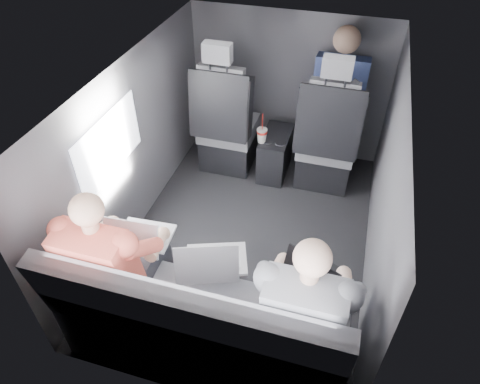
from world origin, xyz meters
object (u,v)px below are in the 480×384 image
(front_seat_right, at_px, (326,146))
(laptop_silver, at_px, (213,261))
(center_console, at_px, (275,154))
(front_seat_left, at_px, (227,130))
(laptop_white, at_px, (140,236))
(rear_bench, at_px, (201,328))
(passenger_front_right, at_px, (338,94))
(passenger_rear_left, at_px, (117,261))
(laptop_black, at_px, (311,271))
(soda_cup, at_px, (262,135))
(passenger_rear_right, at_px, (305,306))

(front_seat_right, bearing_deg, laptop_silver, -104.79)
(front_seat_right, bearing_deg, center_console, 174.93)
(front_seat_left, height_order, laptop_white, front_seat_left)
(front_seat_right, height_order, rear_bench, front_seat_right)
(passenger_front_right, bearing_deg, passenger_rear_left, -115.66)
(laptop_white, bearing_deg, laptop_silver, -7.45)
(front_seat_right, xyz_separation_m, laptop_black, (0.09, -1.59, 0.23))
(center_console, xyz_separation_m, laptop_silver, (0.01, -1.71, 0.43))
(laptop_black, height_order, passenger_front_right, passenger_front_right)
(laptop_white, bearing_deg, soda_cup, 76.24)
(laptop_silver, bearing_deg, passenger_rear_left, -166.01)
(soda_cup, bearing_deg, laptop_silver, -86.07)
(center_console, xyz_separation_m, rear_bench, (-0.00, -1.94, 0.11))
(rear_bench, bearing_deg, passenger_rear_right, 9.84)
(passenger_front_right, bearing_deg, laptop_white, -116.62)
(passenger_rear_right, xyz_separation_m, passenger_front_right, (-0.09, 2.06, 0.15))
(front_seat_left, height_order, soda_cup, front_seat_left)
(center_console, xyz_separation_m, passenger_front_right, (0.47, 0.22, 0.56))
(laptop_silver, bearing_deg, front_seat_right, 75.21)
(passenger_rear_left, bearing_deg, soda_cup, 76.02)
(soda_cup, height_order, passenger_rear_left, passenger_rear_left)
(center_console, bearing_deg, passenger_front_right, 25.08)
(rear_bench, bearing_deg, soda_cup, 93.17)
(passenger_rear_left, height_order, passenger_front_right, passenger_front_right)
(rear_bench, relative_size, laptop_white, 4.73)
(passenger_rear_right, bearing_deg, center_console, 106.65)
(front_seat_left, bearing_deg, passenger_rear_left, -92.40)
(laptop_white, height_order, laptop_silver, laptop_silver)
(laptop_black, xyz_separation_m, passenger_rear_left, (-1.07, -0.22, -0.02))
(passenger_front_right, bearing_deg, center_console, -154.92)
(laptop_black, bearing_deg, soda_cup, 113.37)
(rear_bench, height_order, passenger_front_right, passenger_front_right)
(laptop_black, bearing_deg, passenger_front_right, 92.40)
(front_seat_left, distance_m, soda_cup, 0.37)
(center_console, distance_m, laptop_white, 1.77)
(soda_cup, bearing_deg, front_seat_left, 164.58)
(rear_bench, relative_size, laptop_black, 3.92)
(soda_cup, height_order, laptop_white, laptop_white)
(rear_bench, distance_m, passenger_rear_right, 0.64)
(soda_cup, relative_size, passenger_rear_left, 0.23)
(laptop_silver, relative_size, passenger_front_right, 0.45)
(rear_bench, xyz_separation_m, laptop_white, (-0.47, 0.29, 0.32))
(front_seat_right, xyz_separation_m, laptop_silver, (-0.44, -1.67, 0.23))
(laptop_silver, bearing_deg, rear_bench, -92.08)
(center_console, height_order, laptop_silver, laptop_silver)
(laptop_silver, distance_m, passenger_rear_left, 0.55)
(laptop_white, height_order, passenger_rear_right, passenger_rear_right)
(front_seat_left, xyz_separation_m, center_console, (0.45, 0.04, -0.20))
(front_seat_left, distance_m, laptop_white, 1.63)
(soda_cup, relative_size, laptop_white, 0.82)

